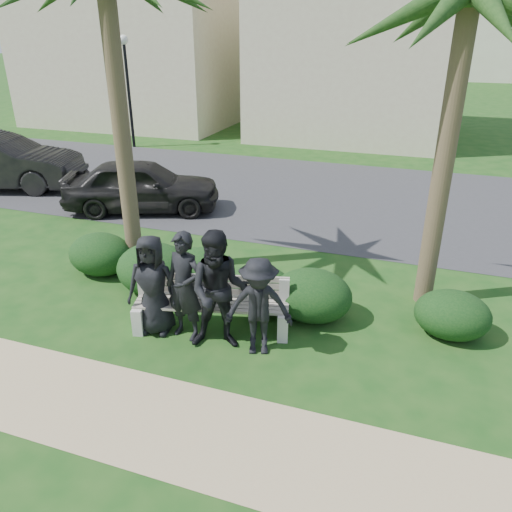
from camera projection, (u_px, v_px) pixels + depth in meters
The scene contains 18 objects.
ground at pixel (221, 345), 7.80m from camera, with size 160.00×160.00×0.00m, color #154313.
footpath at pixel (165, 423), 6.26m from camera, with size 30.00×1.60×0.01m, color tan.
asphalt_street at pixel (327, 197), 14.67m from camera, with size 160.00×8.00×0.01m, color #2D2D30.
stucco_bldg_left at pixel (139, 46), 25.33m from camera, with size 10.40×8.40×7.30m.
stucco_bldg_right at pixel (357, 49), 22.02m from camera, with size 8.40×8.40×7.30m.
street_lamp at pixel (127, 72), 19.58m from camera, with size 0.36×0.36×4.29m.
park_bench at pixel (212, 308), 8.05m from camera, with size 2.62×1.18×0.87m.
man_a at pixel (153, 285), 7.84m from camera, with size 0.81×0.53×1.66m, color black.
man_b at pixel (185, 287), 7.67m from camera, with size 0.65×0.42×1.77m, color black.
man_c at pixel (219, 291), 7.40m from camera, with size 0.93×0.72×1.90m, color black.
man_d at pixel (259, 307), 7.32m from camera, with size 1.01×0.58×1.56m, color black.
hedge_a at pixel (100, 253), 9.96m from camera, with size 1.30×1.07×0.85m, color black.
hedge_b at pixel (155, 268), 9.20m from camera, with size 1.47×1.22×0.96m, color black.
hedge_c at pixel (202, 267), 9.41m from camera, with size 1.21×1.00×0.79m, color black.
hedge_d at pixel (259, 286), 8.74m from camera, with size 1.20×0.99×0.78m, color black.
hedge_e at pixel (312, 294), 8.38m from camera, with size 1.36×1.12×0.89m, color black.
hedge_f at pixel (453, 313), 7.91m from camera, with size 1.19×0.98×0.77m, color black.
car_a at pixel (142, 185), 13.28m from camera, with size 1.64×4.07×1.39m, color black.
Camera 1 is at (2.67, -5.97, 4.51)m, focal length 35.00 mm.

